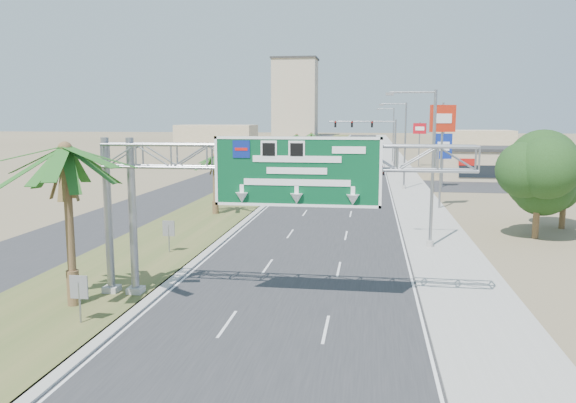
# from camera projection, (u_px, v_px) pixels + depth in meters

# --- Properties ---
(road) EXTENTS (12.00, 300.00, 0.02)m
(road) POSITION_uv_depth(u_px,v_px,m) (354.00, 156.00, 123.21)
(road) COLOR #28282B
(road) RESTS_ON ground
(sidewalk_right) EXTENTS (4.00, 300.00, 0.10)m
(sidewalk_right) POSITION_uv_depth(u_px,v_px,m) (393.00, 156.00, 121.98)
(sidewalk_right) COLOR #9E9B93
(sidewalk_right) RESTS_ON ground
(median_grass) EXTENTS (7.00, 300.00, 0.12)m
(median_grass) POSITION_uv_depth(u_px,v_px,m) (309.00, 155.00, 124.65)
(median_grass) COLOR #435625
(median_grass) RESTS_ON ground
(opposing_road) EXTENTS (8.00, 300.00, 0.02)m
(opposing_road) POSITION_uv_depth(u_px,v_px,m) (278.00, 155.00, 125.67)
(opposing_road) COLOR #28282B
(opposing_road) RESTS_ON ground
(sign_gantry) EXTENTS (16.75, 1.24, 7.50)m
(sign_gantry) POSITION_uv_depth(u_px,v_px,m) (263.00, 169.00, 24.56)
(sign_gantry) COLOR gray
(sign_gantry) RESTS_ON ground
(palm_near) EXTENTS (5.70, 5.70, 8.35)m
(palm_near) POSITION_uv_depth(u_px,v_px,m) (65.00, 150.00, 23.72)
(palm_near) COLOR brown
(palm_near) RESTS_ON ground
(palm_row_b) EXTENTS (3.99, 3.99, 5.95)m
(palm_row_b) POSITION_uv_depth(u_px,v_px,m) (215.00, 158.00, 47.55)
(palm_row_b) COLOR brown
(palm_row_b) RESTS_ON ground
(palm_row_c) EXTENTS (3.99, 3.99, 6.75)m
(palm_row_c) POSITION_uv_depth(u_px,v_px,m) (253.00, 141.00, 63.09)
(palm_row_c) COLOR brown
(palm_row_c) RESTS_ON ground
(palm_row_d) EXTENTS (3.99, 3.99, 5.45)m
(palm_row_d) POSITION_uv_depth(u_px,v_px,m) (279.00, 145.00, 80.88)
(palm_row_d) COLOR brown
(palm_row_d) RESTS_ON ground
(palm_row_e) EXTENTS (3.99, 3.99, 6.15)m
(palm_row_e) POSITION_uv_depth(u_px,v_px,m) (296.00, 136.00, 99.37)
(palm_row_e) COLOR brown
(palm_row_e) RESTS_ON ground
(palm_row_f) EXTENTS (3.99, 3.99, 5.75)m
(palm_row_f) POSITION_uv_depth(u_px,v_px,m) (311.00, 134.00, 123.89)
(palm_row_f) COLOR brown
(palm_row_f) RESTS_ON ground
(streetlight_near) EXTENTS (3.27, 0.44, 10.00)m
(streetlight_near) POSITION_uv_depth(u_px,v_px,m) (429.00, 175.00, 35.37)
(streetlight_near) COLOR gray
(streetlight_near) RESTS_ON ground
(streetlight_mid) EXTENTS (3.27, 0.44, 10.00)m
(streetlight_mid) POSITION_uv_depth(u_px,v_px,m) (403.00, 149.00, 64.72)
(streetlight_mid) COLOR gray
(streetlight_mid) RESTS_ON ground
(streetlight_far) EXTENTS (3.27, 0.44, 10.00)m
(streetlight_far) POSITION_uv_depth(u_px,v_px,m) (392.00, 138.00, 99.94)
(streetlight_far) COLOR gray
(streetlight_far) RESTS_ON ground
(signal_mast) EXTENTS (10.28, 0.71, 8.00)m
(signal_mast) POSITION_uv_depth(u_px,v_px,m) (382.00, 141.00, 84.54)
(signal_mast) COLOR gray
(signal_mast) RESTS_ON ground
(store_building) EXTENTS (18.00, 10.00, 4.00)m
(store_building) POSITION_uv_depth(u_px,v_px,m) (506.00, 164.00, 76.69)
(store_building) COLOR tan
(store_building) RESTS_ON ground
(oak_near) EXTENTS (4.50, 4.50, 6.80)m
(oak_near) POSITION_uv_depth(u_px,v_px,m) (539.00, 173.00, 38.19)
(oak_near) COLOR brown
(oak_near) RESTS_ON ground
(oak_far) EXTENTS (3.50, 3.50, 5.60)m
(oak_far) POSITION_uv_depth(u_px,v_px,m) (565.00, 178.00, 41.78)
(oak_far) COLOR brown
(oak_far) RESTS_ON ground
(median_signback_a) EXTENTS (0.75, 0.08, 2.08)m
(median_signback_a) POSITION_uv_depth(u_px,v_px,m) (79.00, 291.00, 22.37)
(median_signback_a) COLOR gray
(median_signback_a) RESTS_ON ground
(median_signback_b) EXTENTS (0.75, 0.08, 2.08)m
(median_signback_b) POSITION_uv_depth(u_px,v_px,m) (169.00, 231.00, 34.22)
(median_signback_b) COLOR gray
(median_signback_b) RESTS_ON ground
(tower_distant) EXTENTS (20.00, 16.00, 35.00)m
(tower_distant) POSITION_uv_depth(u_px,v_px,m) (295.00, 98.00, 262.21)
(tower_distant) COLOR #B9A68C
(tower_distant) RESTS_ON ground
(building_distant_left) EXTENTS (24.00, 14.00, 6.00)m
(building_distant_left) POSITION_uv_depth(u_px,v_px,m) (217.00, 134.00, 178.18)
(building_distant_left) COLOR tan
(building_distant_left) RESTS_ON ground
(building_distant_right) EXTENTS (20.00, 12.00, 5.00)m
(building_distant_right) POSITION_uv_depth(u_px,v_px,m) (472.00, 140.00, 147.86)
(building_distant_right) COLOR tan
(building_distant_right) RESTS_ON ground
(car_left_lane) EXTENTS (1.81, 4.03, 1.34)m
(car_left_lane) POSITION_uv_depth(u_px,v_px,m) (287.00, 188.00, 61.57)
(car_left_lane) COLOR black
(car_left_lane) RESTS_ON ground
(car_mid_lane) EXTENTS (1.79, 4.07, 1.30)m
(car_mid_lane) POSITION_uv_depth(u_px,v_px,m) (350.00, 185.00, 64.31)
(car_mid_lane) COLOR maroon
(car_mid_lane) RESTS_ON ground
(car_right_lane) EXTENTS (2.34, 5.00, 1.38)m
(car_right_lane) POSITION_uv_depth(u_px,v_px,m) (376.00, 169.00, 83.29)
(car_right_lane) COLOR gray
(car_right_lane) RESTS_ON ground
(car_far) EXTENTS (2.41, 5.73, 1.65)m
(car_far) POSITION_uv_depth(u_px,v_px,m) (344.00, 156.00, 109.50)
(car_far) COLOR black
(car_far) RESTS_ON ground
(pole_sign_red_near) EXTENTS (2.36, 1.09, 9.62)m
(pole_sign_red_near) POSITION_uv_depth(u_px,v_px,m) (443.00, 125.00, 50.20)
(pole_sign_red_near) COLOR gray
(pole_sign_red_near) RESTS_ON ground
(pole_sign_blue) EXTENTS (2.02, 0.48, 6.63)m
(pole_sign_blue) POSITION_uv_depth(u_px,v_px,m) (443.00, 148.00, 66.68)
(pole_sign_blue) COLOR gray
(pole_sign_blue) RESTS_ON ground
(pole_sign_red_far) EXTENTS (2.17, 1.05, 7.57)m
(pole_sign_red_far) POSITION_uv_depth(u_px,v_px,m) (420.00, 132.00, 94.89)
(pole_sign_red_far) COLOR gray
(pole_sign_red_far) RESTS_ON ground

